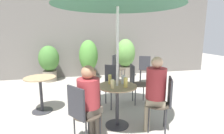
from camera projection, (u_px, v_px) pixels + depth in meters
The scene contains 19 objects.
ground_plane at pixel (113, 127), 3.09m from camera, with size 20.00×20.00×0.00m, color #9E998E.
storefront_wall at pixel (89, 37), 6.52m from camera, with size 10.00×0.06×3.00m.
cafe_table_near at pixel (117, 97), 3.04m from camera, with size 0.67×0.67×0.74m.
cafe_table_far at pixel (41, 88), 3.61m from camera, with size 0.63×0.63×0.74m.
bistro_chair_0 at pixel (82, 111), 2.46m from camera, with size 0.47×0.47×0.92m.
bistro_chair_1 at pixel (164, 99), 2.88m from camera, with size 0.46×0.45×0.92m.
bistro_chair_2 at pixel (117, 66), 5.86m from camera, with size 0.47×0.47×0.92m.
bistro_chair_3 at pixel (145, 67), 5.65m from camera, with size 0.46×0.47×0.92m.
bistro_chair_4 at pixel (110, 82), 3.92m from camera, with size 0.47×0.48×0.92m.
bistro_chair_5 at pixel (136, 80), 4.03m from camera, with size 0.43×0.42×0.92m.
seated_person_0 at pixel (89, 97), 2.54m from camera, with size 0.42×0.41×1.19m.
seated_person_1 at pixel (155, 87), 2.87m from camera, with size 0.40×0.38×1.26m.
beer_glass_0 at pixel (110, 79), 3.09m from camera, with size 0.06×0.06×0.17m.
beer_glass_1 at pixel (112, 84), 2.85m from camera, with size 0.06×0.06×0.14m.
beer_glass_2 at pixel (126, 82), 2.89m from camera, with size 0.07×0.07×0.16m.
beer_glass_3 at pixel (123, 79), 3.11m from camera, with size 0.07×0.07×0.15m.
potted_plant_0 at pixel (49, 61), 5.94m from camera, with size 0.68×0.68×1.22m.
potted_plant_1 at pixel (89, 59), 6.11m from camera, with size 0.65×0.65×1.40m.
potted_plant_2 at pixel (125, 56), 6.52m from camera, with size 0.72×0.72×1.42m.
Camera 1 is at (-0.67, -2.75, 1.63)m, focal length 28.00 mm.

